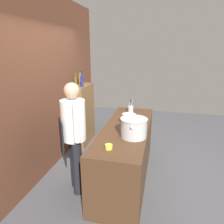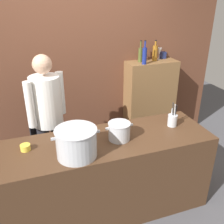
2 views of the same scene
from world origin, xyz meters
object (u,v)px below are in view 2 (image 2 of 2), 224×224
object	(u,v)px
wine_bottle_olive	(140,54)
wine_bottle_amber	(155,53)
chef	(48,114)
stockpot_large	(76,143)
utensil_crock	(172,120)
butter_jar	(25,147)
spice_tin_navy	(163,55)
stockpot_small	(119,131)
wine_bottle_cobalt	(145,55)
wine_glass_wide	(159,52)

from	to	relation	value
wine_bottle_olive	wine_bottle_amber	bearing A→B (deg)	-1.59
chef	stockpot_large	bearing A→B (deg)	66.97
utensil_crock	butter_jar	distance (m)	1.56
wine_bottle_olive	spice_tin_navy	world-z (taller)	wine_bottle_olive
stockpot_small	wine_bottle_amber	distance (m)	1.67
stockpot_large	wine_bottle_cobalt	xyz separation A→B (m)	(1.25, 1.25, 0.42)
stockpot_large	wine_bottle_olive	bearing A→B (deg)	47.85
wine_glass_wide	wine_bottle_cobalt	bearing A→B (deg)	-152.65
wine_bottle_olive	stockpot_large	bearing A→B (deg)	-132.15
stockpot_large	wine_glass_wide	bearing A→B (deg)	41.94
wine_bottle_cobalt	stockpot_large	bearing A→B (deg)	-135.09
butter_jar	stockpot_large	bearing A→B (deg)	-29.33
utensil_crock	wine_bottle_amber	distance (m)	1.31
wine_bottle_amber	wine_bottle_cobalt	bearing A→B (deg)	-150.75
wine_bottle_olive	wine_glass_wide	world-z (taller)	wine_bottle_olive
stockpot_large	stockpot_small	xyz separation A→B (m)	(0.46, 0.14, -0.04)
stockpot_large	wine_bottle_amber	world-z (taller)	wine_bottle_amber
utensil_crock	butter_jar	world-z (taller)	utensil_crock
stockpot_large	wine_bottle_cobalt	size ratio (longest dim) A/B	1.32
chef	wine_bottle_amber	distance (m)	1.80
wine_bottle_amber	butter_jar	bearing A→B (deg)	-149.52
utensil_crock	wine_bottle_cobalt	world-z (taller)	wine_bottle_cobalt
stockpot_small	wine_bottle_amber	size ratio (longest dim) A/B	0.97
wine_glass_wide	stockpot_small	bearing A→B (deg)	-131.16
butter_jar	wine_bottle_cobalt	xyz separation A→B (m)	(1.69, 1.00, 0.52)
chef	wine_bottle_cobalt	world-z (taller)	same
chef	spice_tin_navy	xyz separation A→B (m)	(1.83, 0.63, 0.42)
chef	wine_bottle_olive	world-z (taller)	chef
chef	spice_tin_navy	size ratio (longest dim) A/B	16.54
stockpot_small	butter_jar	world-z (taller)	stockpot_small
stockpot_small	wine_bottle_olive	size ratio (longest dim) A/B	0.95
stockpot_small	wine_bottle_cobalt	size ratio (longest dim) A/B	0.88
stockpot_large	wine_bottle_cobalt	world-z (taller)	wine_bottle_cobalt
wine_bottle_cobalt	chef	bearing A→B (deg)	-163.61
stockpot_large	wine_bottle_cobalt	bearing A→B (deg)	44.91
utensil_crock	spice_tin_navy	xyz separation A→B (m)	(0.55, 1.25, 0.41)
wine_bottle_amber	wine_glass_wide	bearing A→B (deg)	22.22
utensil_crock	butter_jar	size ratio (longest dim) A/B	2.95
utensil_crock	chef	bearing A→B (deg)	154.24
stockpot_small	butter_jar	distance (m)	0.91
utensil_crock	butter_jar	xyz separation A→B (m)	(-1.56, 0.03, -0.04)
butter_jar	wine_bottle_amber	distance (m)	2.29
stockpot_large	wine_bottle_cobalt	distance (m)	1.82
chef	spice_tin_navy	world-z (taller)	chef
wine_bottle_olive	spice_tin_navy	bearing A→B (deg)	10.29
wine_bottle_cobalt	butter_jar	bearing A→B (deg)	-149.35
butter_jar	wine_bottle_olive	bearing A→B (deg)	33.92
stockpot_small	wine_glass_wide	distance (m)	1.75
chef	wine_glass_wide	size ratio (longest dim) A/B	9.58
spice_tin_navy	wine_bottle_olive	bearing A→B (deg)	-169.71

